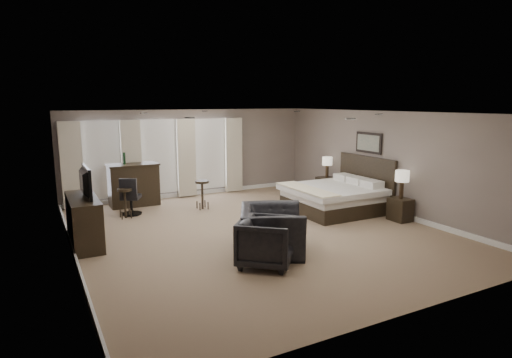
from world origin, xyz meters
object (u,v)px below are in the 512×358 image
nightstand_far (327,187)px  bar_counter (134,184)px  armchair_near (272,223)px  bed (333,185)px  dresser (84,221)px  bar_stool_right (202,195)px  tv (82,194)px  desk_chair (131,196)px  lamp_near (402,185)px  nightstand_near (400,210)px  bar_stool_left (125,203)px  armchair_far (266,240)px  lamp_far (327,167)px

nightstand_far → bar_counter: (-5.32, 1.68, 0.29)m
armchair_near → bed: bearing=-29.9°
dresser → bar_stool_right: bearing=27.4°
dresser → tv: bearing=0.0°
dresser → desk_chair: bearing=55.1°
lamp_near → dresser: bearing=166.2°
nightstand_near → dresser: size_ratio=0.33×
bar_stool_left → bar_stool_right: size_ratio=0.96×
armchair_far → bar_stool_right: armchair_far is taller
armchair_near → armchair_far: 0.70m
armchair_near → bar_stool_right: 3.76m
lamp_near → armchair_near: size_ratio=0.51×
nightstand_near → bar_stool_left: 6.70m
lamp_far → tv: bearing=-170.1°
nightstand_far → dresser: size_ratio=0.36×
lamp_near → bar_stool_right: lamp_near is taller
lamp_near → armchair_near: lamp_near is taller
lamp_near → bar_stool_left: size_ratio=0.92×
dresser → nightstand_near: bearing=-13.8°
armchair_near → desk_chair: 4.40m
armchair_near → dresser: bearing=82.7°
bar_stool_right → bar_stool_left: bearing=178.8°
nightstand_far → bar_stool_right: bearing=173.8°
lamp_near → desk_chair: (-5.60, 3.59, -0.40)m
dresser → bar_stool_right: (3.12, 1.62, -0.10)m
lamp_far → nightstand_near: bearing=-90.0°
nightstand_near → desk_chair: desk_chair is taller
armchair_far → lamp_near: bearing=-36.0°
lamp_far → armchair_far: bearing=-137.6°
dresser → bar_stool_left: (1.12, 1.66, -0.12)m
bar_stool_left → nightstand_far: bearing=-4.5°
desk_chair → bed: bearing=-177.0°
tv → bar_counter: 3.33m
nightstand_far → lamp_far: (0.00, 0.00, 0.61)m
lamp_far → desk_chair: lamp_far is taller
lamp_far → armchair_near: size_ratio=0.47×
dresser → desk_chair: (1.32, 1.89, 0.00)m
bar_stool_right → bed: bearing=-32.6°
nightstand_near → desk_chair: size_ratio=0.56×
bed → bar_counter: 5.42m
tv → desk_chair: 2.37m
bed → lamp_near: (0.89, -1.45, 0.19)m
bed → desk_chair: size_ratio=2.25×
tv → armchair_far: (2.67, -2.68, -0.57)m
lamp_near → bar_stool_right: bearing=138.9°
bar_counter → bar_stool_left: size_ratio=1.82×
lamp_near → bar_counter: (-5.32, 4.58, -0.30)m
nightstand_near → bar_stool_right: bar_stool_right is taller
bar_stool_left → bed: bearing=-21.2°
bar_stool_right → desk_chair: desk_chair is taller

